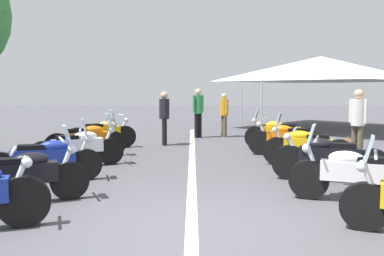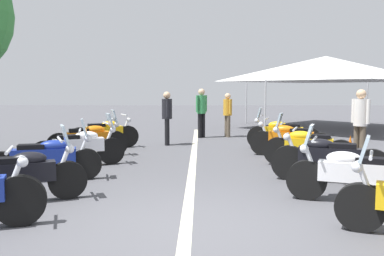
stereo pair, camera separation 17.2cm
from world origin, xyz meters
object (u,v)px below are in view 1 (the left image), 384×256
(motorcycle_left_row_3, at_px, (79,147))
(motorcycle_right_row_4, at_px, (288,139))
(motorcycle_right_row_2, at_px, (329,158))
(motorcycle_right_row_5, at_px, (280,133))
(bystander_2, at_px, (224,111))
(motorcycle_right_row_1, at_px, (356,173))
(motorcycle_left_row_5, at_px, (102,133))
(bystander_0, at_px, (358,119))
(motorcycle_right_row_3, at_px, (306,146))
(bystander_3, at_px, (164,114))
(bystander_1, at_px, (198,109))
(event_tent, at_px, (321,69))
(motorcycle_left_row_2, at_px, (46,158))
(traffic_cone_0, at_px, (348,148))
(motorcycle_left_row_4, at_px, (87,139))
(motorcycle_left_row_1, at_px, (21,175))

(motorcycle_left_row_3, height_order, motorcycle_right_row_4, motorcycle_left_row_3)
(motorcycle_right_row_2, distance_m, motorcycle_right_row_5, 4.28)
(motorcycle_right_row_5, height_order, bystander_2, bystander_2)
(motorcycle_right_row_1, bearing_deg, motorcycle_left_row_5, -27.61)
(motorcycle_right_row_1, bearing_deg, bystander_0, -91.62)
(motorcycle_right_row_3, distance_m, bystander_3, 5.00)
(motorcycle_left_row_3, bearing_deg, bystander_1, 39.54)
(event_tent, bearing_deg, motorcycle_right_row_5, 153.69)
(motorcycle_left_row_2, xyz_separation_m, bystander_1, (7.16, -2.98, 0.59))
(motorcycle_right_row_3, height_order, traffic_cone_0, motorcycle_right_row_3)
(motorcycle_left_row_5, distance_m, motorcycle_right_row_5, 5.23)
(motorcycle_right_row_1, distance_m, bystander_2, 8.95)
(traffic_cone_0, xyz_separation_m, event_tent, (8.00, -1.76, 2.36))
(motorcycle_right_row_1, xyz_separation_m, traffic_cone_0, (3.99, -1.39, -0.17))
(traffic_cone_0, bearing_deg, event_tent, -12.38)
(bystander_0, bearing_deg, motorcycle_left_row_4, 147.74)
(motorcycle_right_row_4, bearing_deg, bystander_2, -53.91)
(traffic_cone_0, height_order, bystander_2, bystander_2)
(motorcycle_left_row_1, distance_m, bystander_3, 6.90)
(motorcycle_left_row_1, height_order, motorcycle_left_row_4, motorcycle_left_row_4)
(bystander_1, xyz_separation_m, event_tent, (3.39, -5.46, 1.60))
(motorcycle_right_row_3, bearing_deg, bystander_2, -57.08)
(motorcycle_left_row_1, distance_m, motorcycle_right_row_2, 5.41)
(motorcycle_left_row_2, xyz_separation_m, bystander_3, (5.14, -1.89, 0.53))
(motorcycle_right_row_1, bearing_deg, motorcycle_left_row_1, 21.34)
(traffic_cone_0, distance_m, bystander_2, 5.60)
(motorcycle_right_row_4, height_order, bystander_1, bystander_1)
(motorcycle_right_row_4, distance_m, bystander_0, 1.77)
(motorcycle_right_row_3, relative_size, event_tent, 0.28)
(motorcycle_right_row_5, relative_size, event_tent, 0.30)
(motorcycle_left_row_3, distance_m, bystander_0, 6.69)
(motorcycle_left_row_3, height_order, motorcycle_right_row_3, motorcycle_right_row_3)
(motorcycle_left_row_2, distance_m, motorcycle_right_row_3, 5.59)
(motorcycle_right_row_1, bearing_deg, motorcycle_right_row_2, -72.02)
(bystander_0, height_order, bystander_1, bystander_1)
(motorcycle_right_row_4, bearing_deg, bystander_3, -13.27)
(motorcycle_left_row_2, distance_m, motorcycle_right_row_2, 5.35)
(motorcycle_left_row_4, height_order, motorcycle_right_row_5, motorcycle_right_row_5)
(traffic_cone_0, bearing_deg, bystander_2, 29.50)
(motorcycle_left_row_2, distance_m, event_tent, 13.68)
(motorcycle_right_row_1, height_order, event_tent, event_tent)
(motorcycle_right_row_1, xyz_separation_m, event_tent, (11.99, -3.15, 2.18))
(motorcycle_left_row_4, relative_size, bystander_2, 1.22)
(motorcycle_right_row_3, bearing_deg, bystander_0, -133.85)
(motorcycle_left_row_5, distance_m, motorcycle_right_row_2, 6.81)
(motorcycle_right_row_3, height_order, motorcycle_right_row_5, motorcycle_right_row_5)
(motorcycle_left_row_3, height_order, bystander_3, bystander_3)
(motorcycle_right_row_3, xyz_separation_m, motorcycle_right_row_5, (2.71, 0.03, 0.00))
(motorcycle_left_row_5, xyz_separation_m, bystander_3, (0.80, -1.78, 0.52))
(motorcycle_right_row_2, bearing_deg, bystander_1, -53.12)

